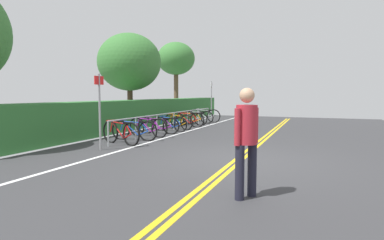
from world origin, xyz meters
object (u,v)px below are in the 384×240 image
(bicycle_7, at_px, (192,119))
(sign_post_far, at_px, (211,97))
(bicycle_2, at_px, (148,127))
(sign_post_near, at_px, (100,104))
(bicycle_1, at_px, (134,130))
(bicycle_4, at_px, (171,124))
(bicycle_0, at_px, (121,133))
(bicycle_3, at_px, (159,125))
(bicycle_8, at_px, (198,117))
(bicycle_6, at_px, (187,120))
(bike_rack, at_px, (174,116))
(tree_mid, at_px, (129,62))
(bicycle_9, at_px, (205,116))
(tree_far_right, at_px, (176,59))
(bicycle_5, at_px, (178,122))
(pedestrian, at_px, (246,135))

(bicycle_7, relative_size, sign_post_far, 0.71)
(bicycle_2, xyz_separation_m, sign_post_near, (-3.00, -0.17, 0.94))
(bicycle_1, xyz_separation_m, bicycle_4, (2.85, -0.02, -0.03))
(bicycle_2, xyz_separation_m, sign_post_far, (7.52, -0.02, 1.04))
(bicycle_0, height_order, sign_post_far, sign_post_far)
(bicycle_1, height_order, bicycle_3, bicycle_1)
(bicycle_8, bearing_deg, bicycle_4, -178.06)
(bicycle_1, relative_size, bicycle_4, 1.09)
(bicycle_0, xyz_separation_m, bicycle_2, (1.88, 0.08, -0.01))
(bicycle_6, bearing_deg, bike_rack, 179.01)
(bicycle_1, height_order, tree_mid, tree_mid)
(bicycle_7, bearing_deg, bicycle_6, -173.09)
(bicycle_3, bearing_deg, sign_post_near, -177.01)
(bicycle_9, bearing_deg, bicycle_8, 176.31)
(bicycle_3, height_order, tree_far_right, tree_far_right)
(bicycle_1, bearing_deg, bicycle_5, 0.22)
(bicycle_3, relative_size, bicycle_6, 0.97)
(bicycle_7, bearing_deg, bicycle_2, -178.85)
(bicycle_8, relative_size, sign_post_near, 0.74)
(sign_post_near, bearing_deg, bicycle_8, 1.70)
(bicycle_2, bearing_deg, tree_far_right, 19.46)
(bicycle_3, xyz_separation_m, bicycle_6, (2.84, -0.05, 0.02))
(bicycle_2, relative_size, sign_post_far, 0.77)
(bicycle_4, bearing_deg, bicycle_8, 1.94)
(bicycle_6, distance_m, sign_post_near, 6.82)
(bicycle_4, bearing_deg, bicycle_2, 178.69)
(bicycle_0, relative_size, bicycle_3, 1.00)
(bicycle_2, xyz_separation_m, tree_far_right, (11.14, 3.93, 3.79))
(bicycle_1, bearing_deg, bicycle_3, 1.65)
(bicycle_5, bearing_deg, tree_mid, 77.37)
(pedestrian, bearing_deg, bicycle_7, 25.99)
(tree_far_right, bearing_deg, bicycle_9, -140.10)
(bicycle_5, bearing_deg, bike_rack, 177.51)
(pedestrian, bearing_deg, sign_post_near, 61.32)
(bike_rack, height_order, sign_post_far, sign_post_far)
(pedestrian, distance_m, tree_mid, 12.11)
(bicycle_4, xyz_separation_m, tree_far_right, (9.27, 3.98, 3.83))
(bicycle_2, relative_size, bicycle_3, 1.05)
(bike_rack, distance_m, bicycle_0, 4.20)
(bicycle_2, bearing_deg, bicycle_6, -0.22)
(bike_rack, distance_m, pedestrian, 9.30)
(bicycle_6, bearing_deg, bicycle_0, -179.33)
(bicycle_2, bearing_deg, sign_post_near, -176.74)
(bike_rack, bearing_deg, tree_far_right, 23.96)
(bike_rack, bearing_deg, sign_post_near, -178.04)
(bicycle_1, bearing_deg, sign_post_far, 0.03)
(bike_rack, relative_size, pedestrian, 5.62)
(bicycle_3, distance_m, pedestrian, 8.17)
(bicycle_8, relative_size, tree_mid, 0.35)
(bicycle_2, bearing_deg, tree_mid, 41.01)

